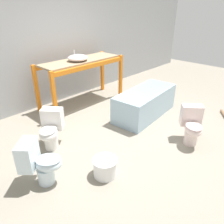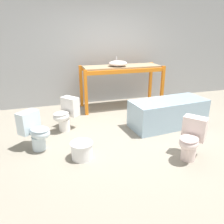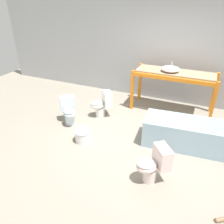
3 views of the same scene
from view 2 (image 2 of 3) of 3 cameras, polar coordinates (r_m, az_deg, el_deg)
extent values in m
plane|color=gray|center=(4.26, 5.41, -5.32)|extent=(12.00, 12.00, 0.00)
cube|color=#9EA0A3|center=(5.89, -2.35, 18.05)|extent=(10.80, 0.08, 3.20)
cube|color=orange|center=(4.99, -6.83, 4.94)|extent=(0.07, 0.07, 1.05)
cube|color=orange|center=(5.64, 12.99, 6.38)|extent=(0.07, 0.07, 1.05)
cube|color=orange|center=(5.62, -8.08, 6.65)|extent=(0.07, 0.07, 1.05)
cube|color=orange|center=(6.21, 9.98, 7.87)|extent=(0.07, 0.07, 1.05)
cube|color=orange|center=(5.14, 3.80, 10.56)|extent=(1.94, 0.06, 0.09)
cube|color=orange|center=(5.76, 1.43, 11.67)|extent=(1.94, 0.06, 0.09)
cube|color=#998466|center=(5.44, 2.56, 11.80)|extent=(1.87, 0.59, 0.04)
ellipsoid|color=silver|center=(5.34, 1.56, 12.58)|extent=(0.45, 0.43, 0.14)
cylinder|color=silver|center=(5.44, 1.17, 13.87)|extent=(0.02, 0.02, 0.08)
cube|color=#99B7CC|center=(4.58, 14.42, -0.28)|extent=(1.60, 0.78, 0.55)
cube|color=#829CAD|center=(4.53, 14.60, 1.61)|extent=(1.51, 0.70, 0.24)
cylinder|color=white|center=(4.39, -12.28, -3.28)|extent=(0.22, 0.22, 0.23)
ellipsoid|color=white|center=(4.27, -13.06, -1.13)|extent=(0.44, 0.43, 0.19)
ellipsoid|color=beige|center=(4.25, -13.13, -0.30)|extent=(0.42, 0.41, 0.03)
cube|color=white|center=(4.39, -10.85, 1.51)|extent=(0.36, 0.38, 0.36)
cylinder|color=silver|center=(3.56, 19.32, -9.92)|extent=(0.22, 0.22, 0.23)
ellipsoid|color=silver|center=(3.42, 19.42, -7.52)|extent=(0.44, 0.43, 0.19)
ellipsoid|color=#BBA7A3|center=(3.39, 19.55, -6.52)|extent=(0.42, 0.41, 0.03)
cube|color=silver|center=(3.58, 20.78, -3.96)|extent=(0.36, 0.38, 0.36)
cylinder|color=silver|center=(3.82, -18.53, -7.66)|extent=(0.22, 0.22, 0.23)
ellipsoid|color=silver|center=(3.69, -18.25, -5.22)|extent=(0.44, 0.44, 0.19)
ellipsoid|color=#9FAFB7|center=(3.67, -18.36, -4.28)|extent=(0.42, 0.42, 0.03)
cube|color=silver|center=(3.82, -20.97, -2.46)|extent=(0.38, 0.37, 0.36)
cylinder|color=white|center=(3.42, -7.87, -9.89)|extent=(0.32, 0.32, 0.26)
cylinder|color=white|center=(3.36, -7.97, -8.07)|extent=(0.35, 0.35, 0.02)
camera|label=1|loc=(1.76, -66.47, 18.73)|focal=35.00mm
camera|label=3|loc=(2.62, 86.06, 21.95)|focal=35.00mm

